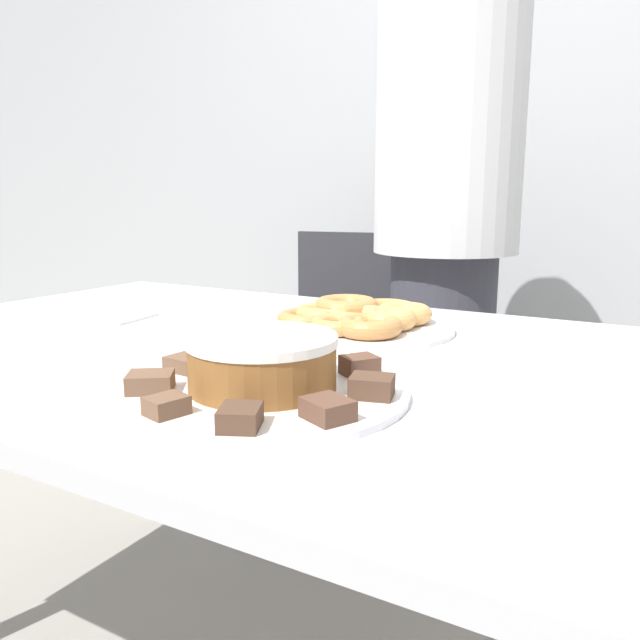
{
  "coord_description": "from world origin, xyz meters",
  "views": [
    {
      "loc": [
        0.44,
        -0.87,
        0.99
      ],
      "look_at": [
        -0.05,
        -0.02,
        0.79
      ],
      "focal_mm": 35.0,
      "sensor_mm": 36.0,
      "label": 1
    }
  ],
  "objects": [
    {
      "name": "wall_back",
      "position": [
        0.0,
        1.6,
        1.3
      ],
      "size": [
        8.0,
        0.05,
        2.6
      ],
      "color": "#A8AAAD",
      "rests_on": "ground_plane"
    },
    {
      "name": "table",
      "position": [
        0.0,
        0.0,
        0.66
      ],
      "size": [
        1.95,
        1.0,
        0.73
      ],
      "color": "silver",
      "rests_on": "ground_plane"
    },
    {
      "name": "person_standing",
      "position": [
        -0.12,
        0.81,
        0.89
      ],
      "size": [
        0.4,
        0.4,
        1.71
      ],
      "color": "#383842",
      "rests_on": "ground_plane"
    },
    {
      "name": "office_chair_left",
      "position": [
        -0.55,
        0.98,
        0.4
      ],
      "size": [
        0.51,
        0.51,
        0.86
      ],
      "rotation": [
        0.0,
        0.0,
        0.17
      ],
      "color": "black",
      "rests_on": "ground_plane"
    },
    {
      "name": "plate_cake",
      "position": [
        -0.01,
        -0.23,
        0.74
      ],
      "size": [
        0.38,
        0.38,
        0.01
      ],
      "color": "white",
      "rests_on": "table"
    },
    {
      "name": "plate_donuts",
      "position": [
        -0.08,
        0.19,
        0.74
      ],
      "size": [
        0.37,
        0.37,
        0.01
      ],
      "color": "white",
      "rests_on": "table"
    },
    {
      "name": "frosted_cake",
      "position": [
        -0.01,
        -0.23,
        0.78
      ],
      "size": [
        0.2,
        0.2,
        0.07
      ],
      "color": "brown",
      "rests_on": "plate_cake"
    },
    {
      "name": "lamington_0",
      "position": [
        -0.05,
        -0.37,
        0.75
      ],
      "size": [
        0.05,
        0.05,
        0.02
      ],
      "rotation": [
        0.0,
        0.0,
        4.46
      ],
      "color": "brown",
      "rests_on": "plate_cake"
    },
    {
      "name": "lamington_1",
      "position": [
        0.05,
        -0.36,
        0.76
      ],
      "size": [
        0.06,
        0.06,
        0.02
      ],
      "rotation": [
        0.0,
        0.0,
        5.15
      ],
      "color": "#513828",
      "rests_on": "plate_cake"
    },
    {
      "name": "lamington_2",
      "position": [
        0.12,
        -0.29,
        0.76
      ],
      "size": [
        0.07,
        0.06,
        0.02
      ],
      "rotation": [
        0.0,
        0.0,
        5.85
      ],
      "color": "brown",
      "rests_on": "plate_cake"
    },
    {
      "name": "lamington_3",
      "position": [
        0.13,
        -0.19,
        0.76
      ],
      "size": [
        0.06,
        0.06,
        0.03
      ],
      "rotation": [
        0.0,
        0.0,
        6.55
      ],
      "color": "#513828",
      "rests_on": "plate_cake"
    },
    {
      "name": "lamington_4",
      "position": [
        0.07,
        -0.11,
        0.76
      ],
      "size": [
        0.06,
        0.06,
        0.03
      ],
      "rotation": [
        0.0,
        0.0,
        7.25
      ],
      "color": "brown",
      "rests_on": "plate_cake"
    },
    {
      "name": "lamington_5",
      "position": [
        -0.02,
        -0.09,
        0.76
      ],
      "size": [
        0.05,
        0.06,
        0.02
      ],
      "rotation": [
        0.0,
        0.0,
        7.95
      ],
      "color": "#513828",
      "rests_on": "plate_cake"
    },
    {
      "name": "lamington_6",
      "position": [
        -0.11,
        -0.13,
        0.76
      ],
      "size": [
        0.07,
        0.07,
        0.02
      ],
      "rotation": [
        0.0,
        0.0,
        8.64
      ],
      "color": "brown",
      "rests_on": "plate_cake"
    },
    {
      "name": "lamington_7",
      "position": [
        -0.15,
        -0.22,
        0.75
      ],
      "size": [
        0.05,
        0.05,
        0.02
      ],
      "rotation": [
        0.0,
        0.0,
        9.34
      ],
      "color": "brown",
      "rests_on": "plate_cake"
    },
    {
      "name": "lamington_8",
      "position": [
        -0.13,
        -0.31,
        0.76
      ],
      "size": [
        0.07,
        0.07,
        0.02
      ],
      "rotation": [
        0.0,
        0.0,
        10.04
      ],
      "color": "brown",
      "rests_on": "plate_cake"
    },
    {
      "name": "donut_0",
      "position": [
        -0.08,
        0.19,
        0.76
      ],
      "size": [
        0.12,
        0.12,
        0.03
      ],
      "color": "tan",
      "rests_on": "plate_donuts"
    },
    {
      "name": "donut_1",
      "position": [
        -0.08,
        0.11,
        0.76
      ],
      "size": [
        0.1,
        0.1,
        0.03
      ],
      "color": "#D18E4C",
      "rests_on": "plate_donuts"
    },
    {
      "name": "donut_2",
      "position": [
        -0.03,
        0.12,
        0.76
      ],
      "size": [
        0.12,
        0.12,
        0.03
      ],
      "color": "#C68447",
      "rests_on": "plate_donuts"
    },
    {
      "name": "donut_3",
      "position": [
        -0.02,
        0.19,
        0.76
      ],
      "size": [
        0.11,
        0.11,
        0.04
      ],
      "color": "tan",
      "rests_on": "plate_donuts"
    },
    {
      "name": "donut_4",
      "position": [
        -0.02,
        0.26,
        0.76
      ],
      "size": [
        0.11,
        0.11,
        0.04
      ],
      "color": "tan",
      "rests_on": "plate_donuts"
    },
    {
      "name": "donut_5",
      "position": [
        -0.07,
        0.3,
        0.76
      ],
      "size": [
        0.13,
        0.13,
        0.03
      ],
      "color": "#D18E4C",
      "rests_on": "plate_donuts"
    },
    {
      "name": "donut_6",
      "position": [
        -0.15,
        0.26,
        0.76
      ],
      "size": [
        0.14,
        0.14,
        0.04
      ],
      "color": "#C68447",
      "rests_on": "plate_donuts"
    },
    {
      "name": "donut_7",
      "position": [
        -0.16,
        0.2,
        0.76
      ],
      "size": [
        0.12,
        0.12,
        0.03
      ],
      "color": "tan",
      "rests_on": "plate_donuts"
    },
    {
      "name": "donut_8",
      "position": [
        -0.17,
        0.14,
        0.76
      ],
      "size": [
        0.12,
        0.12,
        0.03
      ],
      "color": "#C68447",
      "rests_on": "plate_donuts"
    },
    {
      "name": "napkin",
      "position": [
        -0.6,
        0.04,
        0.74
      ],
      "size": [
        0.17,
        0.14,
        0.01
      ],
      "color": "white",
      "rests_on": "table"
    }
  ]
}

